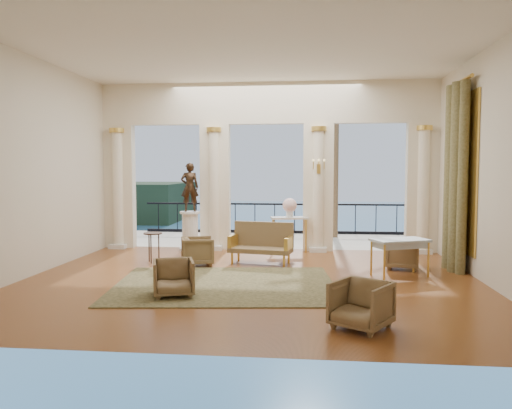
# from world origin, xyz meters

# --- Properties ---
(floor) EXTENTS (9.00, 9.00, 0.00)m
(floor) POSITION_xyz_m (0.00, 0.00, 0.00)
(floor) COLOR #4A2A0C
(floor) RESTS_ON ground
(room_walls) EXTENTS (9.00, 9.00, 9.00)m
(room_walls) POSITION_xyz_m (0.00, -1.12, 2.88)
(room_walls) COLOR beige
(room_walls) RESTS_ON ground
(arcade) EXTENTS (9.00, 0.56, 4.50)m
(arcade) POSITION_xyz_m (-0.00, 3.82, 2.58)
(arcade) COLOR #FCEACC
(arcade) RESTS_ON ground
(terrace) EXTENTS (10.00, 3.60, 0.10)m
(terrace) POSITION_xyz_m (0.00, 5.80, -0.05)
(terrace) COLOR #B3A795
(terrace) RESTS_ON ground
(balustrade) EXTENTS (9.00, 0.06, 1.03)m
(balustrade) POSITION_xyz_m (0.00, 7.40, 0.41)
(balustrade) COLOR black
(balustrade) RESTS_ON terrace
(palm_tree) EXTENTS (2.00, 2.00, 4.50)m
(palm_tree) POSITION_xyz_m (2.00, 6.60, 4.09)
(palm_tree) COLOR #4C3823
(palm_tree) RESTS_ON terrace
(headland) EXTENTS (22.00, 18.00, 6.00)m
(headland) POSITION_xyz_m (-30.00, 70.00, -3.00)
(headland) COLOR black
(headland) RESTS_ON sea
(sea) EXTENTS (160.00, 160.00, 0.00)m
(sea) POSITION_xyz_m (0.00, 60.00, -6.00)
(sea) COLOR #205284
(sea) RESTS_ON ground
(curtain) EXTENTS (0.33, 1.40, 4.09)m
(curtain) POSITION_xyz_m (4.28, 1.50, 2.02)
(curtain) COLOR #4F4824
(curtain) RESTS_ON ground
(window_frame) EXTENTS (0.04, 1.60, 3.40)m
(window_frame) POSITION_xyz_m (4.47, 1.50, 2.10)
(window_frame) COLOR gold
(window_frame) RESTS_ON room_walls
(wall_sconce) EXTENTS (0.30, 0.11, 0.33)m
(wall_sconce) POSITION_xyz_m (1.40, 3.51, 2.23)
(wall_sconce) COLOR gold
(wall_sconce) RESTS_ON arcade
(rug) EXTENTS (4.44, 3.63, 0.02)m
(rug) POSITION_xyz_m (-0.42, -0.43, 0.01)
(rug) COLOR #2A2F18
(rug) RESTS_ON ground
(armchair_a) EXTENTS (0.84, 0.82, 0.70)m
(armchair_a) POSITION_xyz_m (-1.17, -1.33, 0.35)
(armchair_a) COLOR #4B3D23
(armchair_a) RESTS_ON ground
(armchair_b) EXTENTS (0.95, 0.94, 0.72)m
(armchair_b) POSITION_xyz_m (1.85, -2.79, 0.36)
(armchair_b) COLOR #4B3D23
(armchair_b) RESTS_ON ground
(armchair_c) EXTENTS (0.78, 0.81, 0.71)m
(armchair_c) POSITION_xyz_m (3.19, 1.49, 0.35)
(armchair_c) COLOR #4B3D23
(armchair_c) RESTS_ON ground
(armchair_d) EXTENTS (0.82, 0.85, 0.71)m
(armchair_d) POSITION_xyz_m (-1.37, 1.46, 0.36)
(armchair_d) COLOR #4B3D23
(armchair_d) RESTS_ON ground
(settee) EXTENTS (1.52, 0.87, 0.95)m
(settee) POSITION_xyz_m (0.06, 1.87, 0.47)
(settee) COLOR #4B3D23
(settee) RESTS_ON ground
(game_table) EXTENTS (1.26, 0.99, 0.76)m
(game_table) POSITION_xyz_m (3.00, 0.73, 0.68)
(game_table) COLOR #96ACBE
(game_table) RESTS_ON ground
(pedestal) EXTENTS (0.58, 0.58, 1.06)m
(pedestal) POSITION_xyz_m (-2.02, 3.44, 0.51)
(pedestal) COLOR silver
(pedestal) RESTS_ON ground
(statue) EXTENTS (0.53, 0.41, 1.30)m
(statue) POSITION_xyz_m (-2.02, 3.44, 1.71)
(statue) COLOR black
(statue) RESTS_ON pedestal
(console_table) EXTENTS (1.03, 0.56, 0.93)m
(console_table) POSITION_xyz_m (0.65, 3.55, 0.77)
(console_table) COLOR silver
(console_table) RESTS_ON ground
(urn) EXTENTS (0.38, 0.38, 0.50)m
(urn) POSITION_xyz_m (0.65, 3.55, 1.21)
(urn) COLOR silver
(urn) RESTS_ON console_table
(side_table) EXTENTS (0.43, 0.43, 0.70)m
(side_table) POSITION_xyz_m (-2.49, 1.68, 0.60)
(side_table) COLOR black
(side_table) RESTS_ON ground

